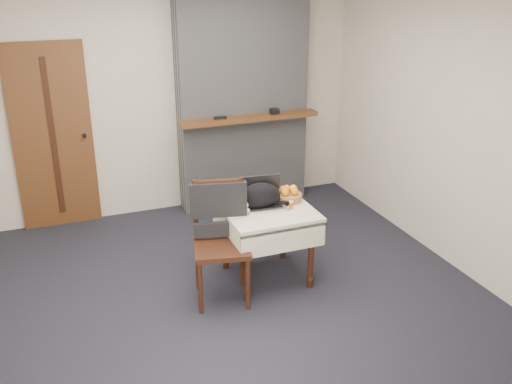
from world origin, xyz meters
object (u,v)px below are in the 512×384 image
side_table (267,220)px  cat (260,196)px  pill_bottle (291,205)px  fruit_basket (289,195)px  chair (220,224)px  cream_jar (238,209)px  door (53,138)px  laptop (263,198)px

side_table → cat: bearing=139.3°
pill_bottle → fruit_basket: 0.19m
fruit_basket → chair: chair is taller
cat → fruit_basket: 0.31m
cream_jar → chair: bearing=-157.9°
fruit_basket → pill_bottle: bearing=-107.6°
door → cat: size_ratio=3.61×
cat → cream_jar: bearing=-178.6°
cream_jar → pill_bottle: (0.47, -0.07, -0.00)m
side_table → laptop: laptop is taller
cat → pill_bottle: 0.28m
door → fruit_basket: door is taller
cream_jar → fruit_basket: (0.53, 0.11, 0.01)m
side_table → cream_jar: size_ratio=9.71×
pill_bottle → chair: (-0.67, -0.01, -0.07)m
door → chair: (1.21, -2.01, -0.33)m
laptop → pill_bottle: 0.26m
side_table → pill_bottle: (0.19, -0.08, 0.15)m
cat → door: bearing=119.3°
fruit_basket → chair: size_ratio=0.23×
laptop → pill_bottle: (0.20, -0.17, -0.03)m
cream_jar → side_table: bearing=2.7°
laptop → cream_jar: (-0.27, -0.10, -0.02)m
laptop → pill_bottle: size_ratio=5.17×
pill_bottle → chair: chair is taller
laptop → fruit_basket: (0.25, 0.01, -0.01)m
side_table → chair: (-0.47, -0.09, 0.08)m
cat → chair: chair is taller
door → cat: (1.63, -1.88, -0.19)m
door → chair: size_ratio=1.92×
laptop → fruit_basket: 0.25m
pill_bottle → fruit_basket: size_ratio=0.31×
fruit_basket → door: bearing=136.6°
door → pill_bottle: door is taller
pill_bottle → fruit_basket: fruit_basket is taller
laptop → cat: bearing=-129.9°
pill_bottle → chair: 0.67m
laptop → cream_jar: laptop is taller
cream_jar → pill_bottle: cream_jar is taller
cream_jar → cat: bearing=13.1°
pill_bottle → door: bearing=133.1°
door → side_table: size_ratio=2.56×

